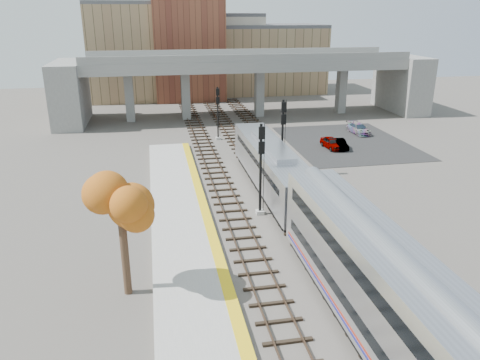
{
  "coord_description": "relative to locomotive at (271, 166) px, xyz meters",
  "views": [
    {
      "loc": [
        -8.89,
        -23.4,
        15.04
      ],
      "look_at": [
        -2.46,
        10.55,
        2.5
      ],
      "focal_mm": 35.0,
      "sensor_mm": 36.0,
      "label": 1
    }
  ],
  "objects": [
    {
      "name": "tree",
      "position": [
        -11.88,
        -14.05,
        3.05
      ],
      "size": [
        3.6,
        3.6,
        7.19
      ],
      "color": "#382619",
      "rests_on": "ground"
    },
    {
      "name": "platform",
      "position": [
        -8.25,
        -14.14,
        -2.1
      ],
      "size": [
        4.5,
        60.0,
        0.35
      ],
      "primitive_type": "cube",
      "color": "#9E9E99",
      "rests_on": "ground"
    },
    {
      "name": "yellow_strip",
      "position": [
        -6.35,
        -14.14,
        -1.92
      ],
      "size": [
        0.7,
        60.0,
        0.01
      ],
      "primitive_type": "cube",
      "color": "yellow",
      "rests_on": "platform"
    },
    {
      "name": "car_a",
      "position": [
        10.2,
        11.69,
        -1.6
      ],
      "size": [
        1.86,
        3.9,
        1.28
      ],
      "primitive_type": "imported",
      "rotation": [
        0.0,
        0.0,
        0.09
      ],
      "color": "#99999E",
      "rests_on": "parking_lot"
    },
    {
      "name": "tracks",
      "position": [
        -0.07,
        -1.64,
        -2.2
      ],
      "size": [
        10.7,
        95.0,
        0.25
      ],
      "color": "black",
      "rests_on": "ground"
    },
    {
      "name": "coach",
      "position": [
        -0.0,
        -22.61,
        0.52
      ],
      "size": [
        3.03,
        25.0,
        5.0
      ],
      "color": "#A8AAB2",
      "rests_on": "ground"
    },
    {
      "name": "overpass",
      "position": [
        3.92,
        30.86,
        3.53
      ],
      "size": [
        54.0,
        12.0,
        9.5
      ],
      "color": "slate",
      "rests_on": "ground"
    },
    {
      "name": "buildings_far",
      "position": [
        0.26,
        52.43,
        5.6
      ],
      "size": [
        43.0,
        21.0,
        20.6
      ],
      "color": "#977D57",
      "rests_on": "ground"
    },
    {
      "name": "signal_mast_mid",
      "position": [
        2.0,
        3.72,
        1.41
      ],
      "size": [
        0.6,
        0.64,
        7.33
      ],
      "color": "#9E9E99",
      "rests_on": "ground"
    },
    {
      "name": "car_c",
      "position": [
        16.2,
        17.64,
        -1.6
      ],
      "size": [
        2.0,
        4.48,
        1.28
      ],
      "primitive_type": "imported",
      "rotation": [
        0.0,
        0.0,
        0.05
      ],
      "color": "#99999E",
      "rests_on": "parking_lot"
    },
    {
      "name": "car_b",
      "position": [
        11.08,
        11.38,
        -1.68
      ],
      "size": [
        1.41,
        3.46,
        1.12
      ],
      "primitive_type": "imported",
      "rotation": [
        0.0,
        0.0,
        -0.07
      ],
      "color": "#99999E",
      "rests_on": "parking_lot"
    },
    {
      "name": "signal_mast_far",
      "position": [
        -2.1,
        18.09,
        0.82
      ],
      "size": [
        0.6,
        0.64,
        6.47
      ],
      "color": "#9E9E99",
      "rests_on": "ground"
    },
    {
      "name": "parking_lot",
      "position": [
        13.0,
        13.86,
        -2.26
      ],
      "size": [
        14.0,
        18.0,
        0.04
      ],
      "primitive_type": "cube",
      "color": "black",
      "rests_on": "ground"
    },
    {
      "name": "locomotive",
      "position": [
        0.0,
        0.0,
        0.0
      ],
      "size": [
        3.02,
        19.05,
        4.1
      ],
      "color": "#A8AAB2",
      "rests_on": "ground"
    },
    {
      "name": "ground",
      "position": [
        -1.0,
        -14.14,
        -2.28
      ],
      "size": [
        160.0,
        160.0,
        0.0
      ],
      "primitive_type": "plane",
      "color": "#47423D",
      "rests_on": "ground"
    },
    {
      "name": "signal_mast_near",
      "position": [
        -2.1,
        -4.86,
        1.34
      ],
      "size": [
        0.6,
        0.64,
        7.22
      ],
      "color": "#9E9E99",
      "rests_on": "ground"
    }
  ]
}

